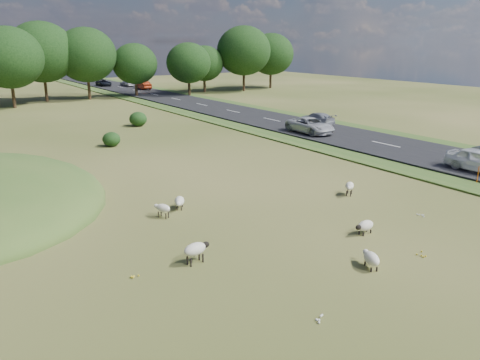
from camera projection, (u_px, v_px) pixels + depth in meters
The scene contains 17 objects.
ground at pixel (113, 150), 39.20m from camera, with size 160.00×160.00×0.00m, color #364816.
road at pixel (242, 114), 57.88m from camera, with size 8.00×150.00×0.25m, color black.
treeline at pixel (13, 58), 64.84m from camera, with size 96.28×14.66×11.70m.
shrubs at pixel (71, 129), 44.82m from camera, with size 22.90×11.02×1.54m.
marker_post at pixel (478, 175), 29.73m from camera, with size 0.06×0.06×1.20m, color #D8590C.
sheep_0 at pixel (179, 201), 25.40m from camera, with size 0.96×1.20×0.68m.
sheep_1 at pixel (371, 258), 18.75m from camera, with size 0.86×1.22×0.68m.
sheep_2 at pixel (350, 186), 27.63m from camera, with size 1.09×0.93×0.80m.
sheep_3 at pixel (163, 208), 24.12m from camera, with size 0.76×1.06×0.74m.
sheep_4 at pixel (196, 249), 19.11m from camera, with size 1.27×0.66×0.90m.
sheep_5 at pixel (365, 226), 22.07m from camera, with size 1.18×0.57×0.67m.
car_1 at pixel (310, 125), 45.19m from camera, with size 2.44×5.29×1.47m, color silver.
car_2 at pixel (480, 160), 31.75m from camera, with size 1.82×4.53×1.54m, color white.
car_3 at pixel (317, 119), 49.76m from camera, with size 1.80×4.43×1.29m, color #A3A4AA.
car_4 at pixel (143, 85), 86.46m from camera, with size 1.56×4.48×1.48m, color maroon.
car_5 at pixel (128, 83), 92.65m from camera, with size 1.82×4.47×1.30m, color silver.
car_6 at pixel (104, 83), 93.07m from camera, with size 2.07×4.49×1.25m, color black.
Camera 1 is at (-12.74, -17.64, 8.78)m, focal length 35.00 mm.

